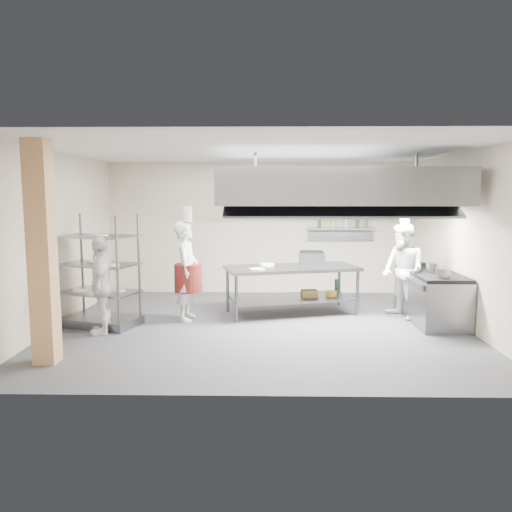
{
  "coord_description": "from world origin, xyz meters",
  "views": [
    {
      "loc": [
        0.07,
        -8.44,
        2.29
      ],
      "look_at": [
        -0.09,
        0.2,
        1.21
      ],
      "focal_mm": 35.0,
      "sensor_mm": 36.0,
      "label": 1
    }
  ],
  "objects_px": {
    "island": "(291,290)",
    "chef_plating": "(102,285)",
    "chef_head": "(187,271)",
    "griddle": "(312,258)",
    "pass_rack": "(99,271)",
    "stockpot": "(434,268)",
    "cooking_range": "(431,297)",
    "chef_line": "(403,271)"
  },
  "relations": [
    {
      "from": "chef_line",
      "to": "island",
      "type": "bearing_deg",
      "value": -120.01
    },
    {
      "from": "cooking_range",
      "to": "chef_head",
      "type": "relative_size",
      "value": 1.11
    },
    {
      "from": "island",
      "to": "chef_line",
      "type": "height_order",
      "value": "chef_line"
    },
    {
      "from": "cooking_range",
      "to": "chef_line",
      "type": "height_order",
      "value": "chef_line"
    },
    {
      "from": "island",
      "to": "cooking_range",
      "type": "distance_m",
      "value": 2.54
    },
    {
      "from": "cooking_range",
      "to": "chef_head",
      "type": "height_order",
      "value": "chef_head"
    },
    {
      "from": "cooking_range",
      "to": "chef_line",
      "type": "xyz_separation_m",
      "value": [
        -0.48,
        0.13,
        0.46
      ]
    },
    {
      "from": "chef_plating",
      "to": "stockpot",
      "type": "bearing_deg",
      "value": 88.89
    },
    {
      "from": "stockpot",
      "to": "chef_head",
      "type": "bearing_deg",
      "value": 178.71
    },
    {
      "from": "chef_head",
      "to": "chef_plating",
      "type": "relative_size",
      "value": 1.12
    },
    {
      "from": "island",
      "to": "griddle",
      "type": "bearing_deg",
      "value": 24.69
    },
    {
      "from": "pass_rack",
      "to": "griddle",
      "type": "relative_size",
      "value": 4.02
    },
    {
      "from": "griddle",
      "to": "island",
      "type": "bearing_deg",
      "value": -140.77
    },
    {
      "from": "chef_plating",
      "to": "chef_head",
      "type": "bearing_deg",
      "value": 116.26
    },
    {
      "from": "island",
      "to": "chef_plating",
      "type": "distance_m",
      "value": 3.5
    },
    {
      "from": "pass_rack",
      "to": "chef_plating",
      "type": "xyz_separation_m",
      "value": [
        0.2,
        -0.47,
        -0.17
      ]
    },
    {
      "from": "chef_head",
      "to": "griddle",
      "type": "bearing_deg",
      "value": -68.24
    },
    {
      "from": "island",
      "to": "pass_rack",
      "type": "distance_m",
      "value": 3.55
    },
    {
      "from": "pass_rack",
      "to": "chef_head",
      "type": "xyz_separation_m",
      "value": [
        1.46,
        0.42,
        -0.07
      ]
    },
    {
      "from": "chef_plating",
      "to": "stockpot",
      "type": "height_order",
      "value": "chef_plating"
    },
    {
      "from": "chef_line",
      "to": "stockpot",
      "type": "bearing_deg",
      "value": 37.07
    },
    {
      "from": "island",
      "to": "chef_head",
      "type": "distance_m",
      "value": 2.04
    },
    {
      "from": "island",
      "to": "chef_head",
      "type": "height_order",
      "value": "chef_head"
    },
    {
      "from": "island",
      "to": "stockpot",
      "type": "bearing_deg",
      "value": -28.54
    },
    {
      "from": "chef_head",
      "to": "griddle",
      "type": "xyz_separation_m",
      "value": [
        2.33,
        0.86,
        0.13
      ]
    },
    {
      "from": "island",
      "to": "chef_plating",
      "type": "bearing_deg",
      "value": -170.48
    },
    {
      "from": "cooking_range",
      "to": "chef_plating",
      "type": "distance_m",
      "value": 5.77
    },
    {
      "from": "cooking_range",
      "to": "island",
      "type": "bearing_deg",
      "value": 169.53
    },
    {
      "from": "island",
      "to": "pass_rack",
      "type": "bearing_deg",
      "value": -178.83
    },
    {
      "from": "chef_head",
      "to": "chef_plating",
      "type": "distance_m",
      "value": 1.54
    },
    {
      "from": "pass_rack",
      "to": "chef_head",
      "type": "relative_size",
      "value": 1.08
    },
    {
      "from": "chef_plating",
      "to": "griddle",
      "type": "relative_size",
      "value": 3.31
    },
    {
      "from": "island",
      "to": "pass_rack",
      "type": "relative_size",
      "value": 1.28
    },
    {
      "from": "chef_head",
      "to": "island",
      "type": "bearing_deg",
      "value": -73.18
    },
    {
      "from": "island",
      "to": "cooking_range",
      "type": "xyz_separation_m",
      "value": [
        2.5,
        -0.46,
        -0.04
      ]
    },
    {
      "from": "chef_line",
      "to": "chef_plating",
      "type": "xyz_separation_m",
      "value": [
        -5.2,
        -1.08,
        -0.08
      ]
    },
    {
      "from": "chef_head",
      "to": "stockpot",
      "type": "relative_size",
      "value": 7.0
    },
    {
      "from": "chef_line",
      "to": "chef_plating",
      "type": "distance_m",
      "value": 5.31
    },
    {
      "from": "island",
      "to": "chef_head",
      "type": "relative_size",
      "value": 1.38
    },
    {
      "from": "island",
      "to": "chef_line",
      "type": "distance_m",
      "value": 2.09
    },
    {
      "from": "cooking_range",
      "to": "chef_plating",
      "type": "xyz_separation_m",
      "value": [
        -5.68,
        -0.95,
        0.38
      ]
    },
    {
      "from": "stockpot",
      "to": "chef_plating",
      "type": "bearing_deg",
      "value": -172.04
    }
  ]
}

